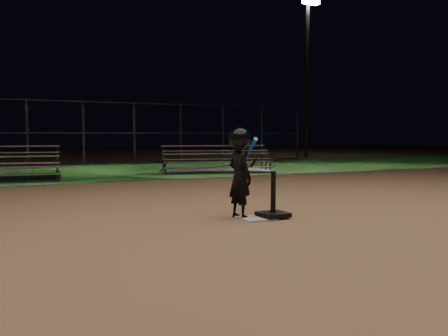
% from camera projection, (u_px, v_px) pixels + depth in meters
% --- Properties ---
extents(ground, '(80.00, 80.00, 0.00)m').
position_uv_depth(ground, '(256.00, 219.00, 6.55)').
color(ground, '#A5714B').
rests_on(ground, ground).
extents(grass_strip, '(60.00, 8.00, 0.01)m').
position_uv_depth(grass_strip, '(101.00, 170.00, 15.46)').
color(grass_strip, '#245B1D').
rests_on(grass_strip, ground).
extents(home_plate, '(0.45, 0.45, 0.02)m').
position_uv_depth(home_plate, '(256.00, 218.00, 6.55)').
color(home_plate, beige).
rests_on(home_plate, ground).
extents(batting_tee, '(0.38, 0.38, 0.64)m').
position_uv_depth(batting_tee, '(273.00, 209.00, 6.61)').
color(batting_tee, black).
rests_on(batting_tee, home_plate).
extents(child_batter, '(0.42, 0.66, 1.27)m').
position_uv_depth(child_batter, '(240.00, 170.00, 6.60)').
color(child_batter, black).
rests_on(child_batter, ground).
extents(bleacher_right, '(3.73, 2.48, 0.84)m').
position_uv_depth(bleacher_right, '(216.00, 167.00, 14.91)').
color(bleacher_right, '#ACACB1').
rests_on(bleacher_right, ground).
extents(backstop_fence, '(20.08, 0.08, 2.50)m').
position_uv_depth(backstop_fence, '(83.00, 133.00, 18.05)').
color(backstop_fence, '#38383D').
rests_on(backstop_fence, ground).
extents(light_pole_right, '(0.90, 0.53, 8.30)m').
position_uv_depth(light_pole_right, '(308.00, 64.00, 24.91)').
color(light_pole_right, '#2D2D30').
rests_on(light_pole_right, ground).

